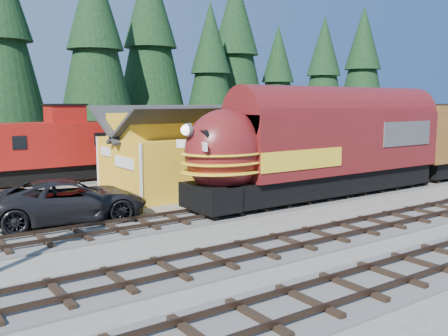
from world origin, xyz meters
TOP-DOWN VIEW (x-y plane):
  - ground at (0.00, 0.00)m, footprint 120.00×120.00m
  - track_siding at (10.00, 4.00)m, footprint 68.00×3.20m
  - track_spur at (-10.00, 18.00)m, footprint 32.00×3.20m
  - depot at (-0.00, 10.50)m, footprint 12.80×7.00m
  - conifer_backdrop at (3.83, 25.13)m, footprint 80.23×23.19m
  - locomotive at (3.10, 4.00)m, footprint 17.80×3.54m
  - caboose at (-7.38, 18.00)m, footprint 9.48×2.75m
  - pickup_truck_a at (-9.98, 6.83)m, footprint 7.48×4.23m

SIDE VIEW (x-z plane):
  - ground at x=0.00m, z-range 0.00..0.00m
  - track_siding at x=10.00m, z-range -0.11..0.22m
  - track_spur at x=-10.00m, z-range -0.11..0.22m
  - pickup_truck_a at x=-9.98m, z-range 0.00..1.97m
  - caboose at x=-7.38m, z-range 0.00..4.93m
  - locomotive at x=3.10m, z-range 0.37..5.21m
  - depot at x=0.00m, z-range 0.31..5.61m
  - conifer_backdrop at x=3.83m, z-range 1.87..18.74m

